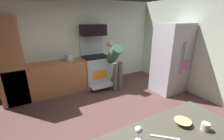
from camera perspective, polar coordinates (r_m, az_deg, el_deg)
The scene contains 14 objects.
ground_plane at distance 3.36m, azimuth 2.84°, elevation -18.83°, with size 5.20×4.80×0.02m, color brown.
wall_back at distance 4.86m, azimuth -11.64°, elevation 9.73°, with size 5.20×0.12×2.60m, color silver.
wall_right at distance 4.61m, azimuth 31.40°, elevation 6.86°, with size 0.12×4.80×2.60m, color silver.
lower_cabinet_run at distance 4.55m, azimuth -20.38°, elevation -2.85°, with size 2.40×0.60×0.90m, color #AA6E45.
cabinet_column at distance 4.37m, azimuth -34.26°, elevation 2.42°, with size 0.60×0.60×2.10m, color #AA6E45.
oven_range at distance 4.81m, azimuth -6.19°, elevation 0.24°, with size 0.76×0.95×1.56m.
microwave at distance 4.65m, azimuth -7.19°, elevation 14.84°, with size 0.74×0.38×0.33m, color black.
refrigerator at distance 4.57m, azimuth 21.47°, elevation 3.99°, with size 0.85×0.74×1.94m.
person_cook at distance 4.38m, azimuth 1.15°, elevation 3.33°, with size 0.31×0.68×1.44m.
mixing_bowl_large at distance 1.99m, azimuth 25.22°, elevation -17.54°, with size 0.19×0.19×0.05m, color #E1CD76.
wine_glass_mid at distance 1.59m, azimuth 10.09°, elevation -21.62°, with size 0.08×0.08×0.17m.
mug_tea at distance 2.01m, azimuth 31.94°, elevation -17.78°, with size 0.09×0.09×0.09m, color beige.
knife_chef at distance 1.76m, azimuth 19.48°, elevation -22.95°, with size 0.29×0.02×0.01m, color #B7BABF.
stock_pot at distance 4.46m, azimuth -15.98°, elevation 4.61°, with size 0.23×0.23×0.20m, color #B0C2C6.
Camera 1 is at (-1.41, -2.25, 2.05)m, focal length 24.06 mm.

